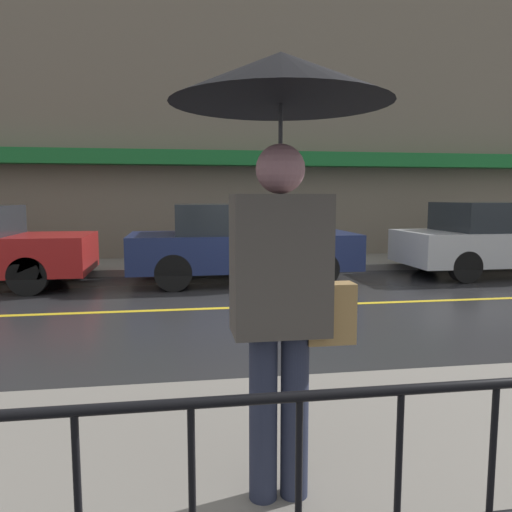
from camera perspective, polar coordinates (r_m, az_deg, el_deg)
The scene contains 8 objects.
ground_plane at distance 7.68m, azimuth 4.35°, elevation -5.70°, with size 80.00×80.00×0.00m, color #262628.
sidewalk_near at distance 3.52m, azimuth 23.52°, elevation -20.57°, with size 28.00×2.77×0.14m.
sidewalk_far at distance 11.86m, azimuth -0.48°, elevation -0.91°, with size 28.00×2.06×0.14m.
lane_marking at distance 7.68m, azimuth 4.35°, elevation -5.67°, with size 25.20×0.12×0.01m.
building_storefront at distance 13.02m, azimuth -1.27°, elevation 14.42°, with size 28.00×0.85×6.87m.
pedestrian at distance 2.38m, azimuth 2.94°, elevation 11.00°, with size 1.04×1.04×2.17m.
car_navy at distance 9.71m, azimuth -1.77°, elevation 1.54°, with size 4.34×1.79×1.52m.
car_silver at distance 11.80m, azimuth 26.34°, elevation 1.78°, with size 4.43×1.81×1.54m.
Camera 1 is at (-1.75, -7.30, 1.66)m, focal length 35.00 mm.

